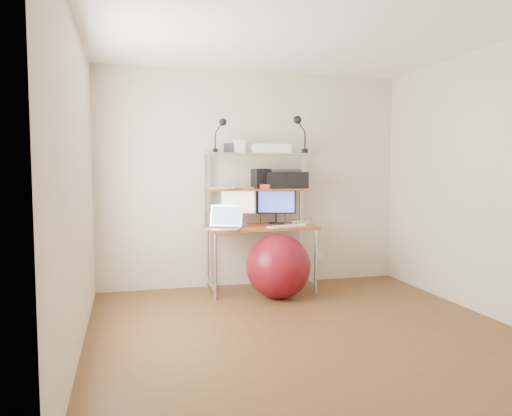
% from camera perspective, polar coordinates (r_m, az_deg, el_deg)
% --- Properties ---
extents(room, '(3.60, 3.60, 3.60)m').
position_cam_1_polar(room, '(4.17, 5.70, 2.74)').
color(room, brown).
rests_on(room, ground).
extents(computer_desk, '(1.20, 0.60, 1.57)m').
position_cam_1_polar(computer_desk, '(5.61, 0.36, 0.23)').
color(computer_desk, '#AF4922').
rests_on(computer_desk, ground).
extents(desktop, '(1.20, 0.60, 0.00)m').
position_cam_1_polar(desktop, '(5.57, 0.53, -2.03)').
color(desktop, '#AF4922').
rests_on(desktop, computer_desk).
extents(mid_shelf, '(1.18, 0.34, 0.00)m').
position_cam_1_polar(mid_shelf, '(5.67, 0.19, 2.25)').
color(mid_shelf, '#AF4922').
rests_on(mid_shelf, computer_desk).
extents(top_shelf, '(1.18, 0.34, 0.00)m').
position_cam_1_polar(top_shelf, '(5.66, 0.19, 6.29)').
color(top_shelf, silver).
rests_on(top_shelf, computer_desk).
extents(floor, '(3.60, 3.60, 0.00)m').
position_cam_1_polar(floor, '(4.39, 5.57, -13.81)').
color(floor, brown).
rests_on(floor, ground).
extents(wall_outlet, '(0.08, 0.01, 0.12)m').
position_cam_1_polar(wall_outlet, '(6.23, 7.29, -5.45)').
color(wall_outlet, silver).
rests_on(wall_outlet, room).
extents(monitor_silver, '(0.42, 0.16, 0.46)m').
position_cam_1_polar(monitor_silver, '(5.65, -2.09, 0.55)').
color(monitor_silver, '#B5B6BA').
rests_on(monitor_silver, desktop).
extents(monitor_black, '(0.45, 0.18, 0.46)m').
position_cam_1_polar(monitor_black, '(5.76, 2.30, 0.48)').
color(monitor_black, black).
rests_on(monitor_black, desktop).
extents(laptop, '(0.44, 0.40, 0.31)m').
position_cam_1_polar(laptop, '(5.34, -3.54, -1.77)').
color(laptop, silver).
rests_on(laptop, desktop).
extents(keyboard, '(0.46, 0.27, 0.01)m').
position_cam_1_polar(keyboard, '(5.48, 3.46, -2.09)').
color(keyboard, silver).
rests_on(keyboard, desktop).
extents(mouse, '(0.09, 0.06, 0.02)m').
position_cam_1_polar(mouse, '(5.60, 5.25, -1.91)').
color(mouse, silver).
rests_on(mouse, desktop).
extents(mac_mini, '(0.21, 0.21, 0.04)m').
position_cam_1_polar(mac_mini, '(5.82, 4.84, -1.57)').
color(mac_mini, silver).
rests_on(mac_mini, desktop).
extents(phone, '(0.08, 0.13, 0.01)m').
position_cam_1_polar(phone, '(5.44, 1.66, -2.14)').
color(phone, black).
rests_on(phone, desktop).
extents(printer, '(0.48, 0.34, 0.22)m').
position_cam_1_polar(printer, '(5.74, 3.32, 3.30)').
color(printer, black).
rests_on(printer, mid_shelf).
extents(nas_cube, '(0.18, 0.18, 0.23)m').
position_cam_1_polar(nas_cube, '(5.69, 0.42, 3.39)').
color(nas_cube, black).
rests_on(nas_cube, mid_shelf).
extents(red_box, '(0.21, 0.17, 0.05)m').
position_cam_1_polar(red_box, '(5.62, 1.40, 2.48)').
color(red_box, '#B5331D').
rests_on(red_box, mid_shelf).
extents(scanner, '(0.43, 0.29, 0.11)m').
position_cam_1_polar(scanner, '(5.67, 1.61, 6.82)').
color(scanner, silver).
rests_on(scanner, top_shelf).
extents(box_white, '(0.12, 0.10, 0.14)m').
position_cam_1_polar(box_white, '(5.59, -1.95, 7.04)').
color(box_white, silver).
rests_on(box_white, top_shelf).
extents(box_grey, '(0.13, 0.13, 0.11)m').
position_cam_1_polar(box_grey, '(5.62, -3.14, 6.85)').
color(box_grey, '#303033').
rests_on(box_grey, top_shelf).
extents(clip_lamp_left, '(0.15, 0.08, 0.37)m').
position_cam_1_polar(clip_lamp_left, '(5.48, -3.99, 9.15)').
color(clip_lamp_left, black).
rests_on(clip_lamp_left, top_shelf).
extents(clip_lamp_right, '(0.17, 0.09, 0.42)m').
position_cam_1_polar(clip_lamp_right, '(5.74, 4.94, 9.33)').
color(clip_lamp_right, black).
rests_on(clip_lamp_right, top_shelf).
extents(exercise_ball, '(0.69, 0.69, 0.69)m').
position_cam_1_polar(exercise_ball, '(5.33, 2.57, -6.67)').
color(exercise_ball, maroon).
rests_on(exercise_ball, floor).
extents(paper_stack, '(0.38, 0.37, 0.02)m').
position_cam_1_polar(paper_stack, '(5.59, -3.74, 2.30)').
color(paper_stack, white).
rests_on(paper_stack, mid_shelf).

